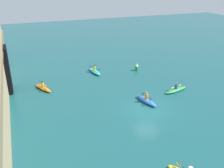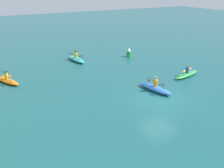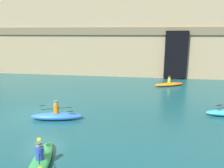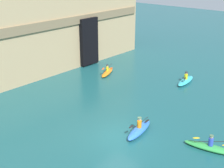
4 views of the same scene
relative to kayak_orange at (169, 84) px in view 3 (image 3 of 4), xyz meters
The scene contains 5 objects.
ground_plane 12.81m from the kayak_orange, 134.26° to the right, with size 120.00×120.00×0.00m, color #195156.
cliff_bluff 15.15m from the kayak_orange, 144.90° to the left, with size 41.68×8.43×14.09m.
kayak_orange is the anchor object (origin of this frame).
kayak_blue 12.40m from the kayak_orange, 127.71° to the right, with size 3.20×1.31×1.19m.
kayak_green 15.78m from the kayak_orange, 113.68° to the right, with size 1.42×3.37×1.06m.
Camera 3 is at (6.56, -12.40, 5.17)m, focal length 35.00 mm.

